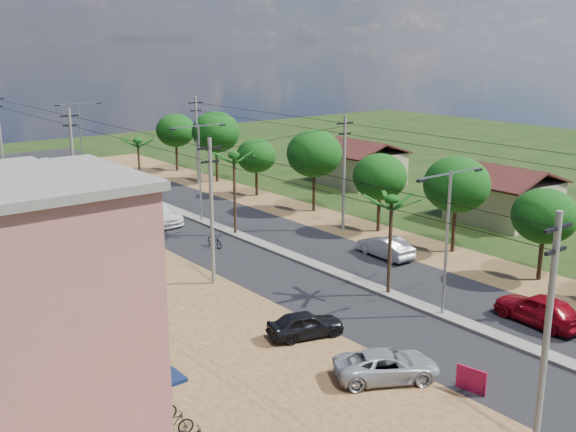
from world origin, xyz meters
The scene contains 36 objects.
ground centered at (0.00, 0.00, 0.00)m, with size 160.00×160.00×0.00m, color black.
road centered at (0.00, 15.00, 0.02)m, with size 12.00×110.00×0.04m, color black.
median centered at (0.00, 18.00, 0.09)m, with size 1.00×90.00×0.18m, color #605E56.
dirt_lot_west centered at (-15.00, 8.00, 0.02)m, with size 18.00×46.00×0.04m, color brown.
dirt_shoulder_east centered at (8.50, 15.00, 0.01)m, with size 5.00×90.00×0.03m, color brown.
shophouse_pink centered at (-21.98, 0.00, 5.16)m, with size 9.00×6.40×10.30m.
house_east_near centered at (20.00, 10.00, 2.39)m, with size 7.60×7.50×4.60m.
house_east_far centered at (21.00, 28.00, 2.39)m, with size 7.60×7.50×4.60m.
tree_east_b centered at (9.30, 0.00, 4.11)m, with size 4.00×4.00×5.83m.
tree_east_c centered at (9.70, 7.00, 4.86)m, with size 4.60×4.60×6.83m.
tree_east_d centered at (9.40, 14.00, 4.34)m, with size 4.20×4.20×6.13m.
tree_east_e centered at (9.60, 22.00, 5.09)m, with size 4.80×4.80×7.14m.
tree_east_f centered at (9.20, 30.00, 3.89)m, with size 3.80×3.80×5.52m.
tree_east_g centered at (9.80, 38.00, 5.24)m, with size 5.00×5.00×7.38m.
tree_east_h centered at (9.50, 46.00, 4.64)m, with size 4.40×4.40×6.52m.
palm_median_near centered at (0.00, 4.00, 5.54)m, with size 2.00×2.00×6.15m.
palm_median_mid centered at (0.00, 20.00, 5.90)m, with size 2.00×2.00×6.55m.
palm_median_far centered at (0.00, 36.00, 5.26)m, with size 2.00×2.00×5.85m.
streetlight_near centered at (0.00, 0.00, 4.79)m, with size 5.10×0.18×8.00m.
streetlight_mid centered at (0.00, 25.00, 4.79)m, with size 5.10×0.18×8.00m.
streetlight_far centered at (0.00, 50.00, 4.79)m, with size 5.10×0.18×8.00m.
utility_pole_w_a centered at (-7.00, -10.00, 4.76)m, with size 1.60×0.24×9.00m.
utility_pole_w_b centered at (-7.00, 12.00, 4.76)m, with size 1.60×0.24×9.00m.
utility_pole_w_c centered at (-7.00, 34.00, 4.76)m, with size 1.60×0.24×9.00m.
utility_pole_w_d centered at (-7.00, 55.00, 4.76)m, with size 1.60×0.24×9.00m.
utility_pole_e_b centered at (7.50, 16.00, 4.76)m, with size 1.60×0.24×9.00m.
utility_pole_e_c centered at (7.50, 38.00, 4.76)m, with size 1.60×0.24×9.00m.
car_red_near centered at (3.14, -3.80, 0.82)m, with size 1.94×4.82×1.64m, color maroon.
car_silver_mid centered at (5.00, 9.04, 0.72)m, with size 1.53×4.40×1.45m, color #A0A3A8.
car_white_far centered at (-3.17, 26.90, 0.82)m, with size 2.31×5.68×1.65m, color silver.
car_parked_silver centered at (-7.50, -3.01, 0.65)m, with size 2.14×4.65×1.29m, color #A0A3A8.
car_parked_dark centered at (-7.50, 2.58, 0.66)m, with size 1.57×3.89×1.33m, color black.
moto_rider_east centered at (2.92, -6.01, 0.48)m, with size 0.63×1.81×0.95m, color black.
moto_rider_west_a centered at (-2.93, 18.31, 0.48)m, with size 0.63×1.82×0.95m, color black.
moto_rider_west_b centered at (-1.76, 33.16, 0.50)m, with size 0.47×1.66×1.00m, color black.
roadside_sign centered at (-5.50, -6.00, 0.56)m, with size 0.35×1.34×1.13m.
Camera 1 is at (-27.56, -21.42, 14.51)m, focal length 42.00 mm.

